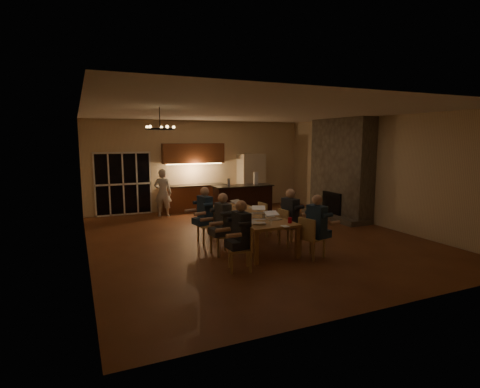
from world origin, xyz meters
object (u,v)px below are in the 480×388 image
object	(u,v)px
can_right	(258,208)
mug_front	(252,215)
bar_blender	(256,178)
laptop_f	(240,202)
person_right_near	(316,227)
person_left_mid	(223,224)
redcup_near	(290,220)
bar_bottle	(229,182)
can_cola	(223,203)
refrigerator	(251,181)
laptop_b	(274,215)
plate_far	(253,207)
person_left_near	(241,235)
plate_left	(252,222)
chair_left_near	(240,248)
mug_mid	(245,208)
laptop_e	(225,203)
redcup_mid	(227,210)
chair_right_near	(312,238)
standing_person	(163,193)
can_silver	(264,216)
bar_island	(243,202)
laptop_d	(259,209)
mug_back	(225,208)
laptop_c	(237,210)
chair_right_mid	(290,227)
chair_left_far	(207,225)
chair_left_mid	(222,234)
person_left_far	(205,214)
laptop_a	(258,218)
chandelier	(160,129)
dining_table	(248,229)
chair_right_far	(269,219)
person_right_mid	(290,218)
plate_near	(270,216)

from	to	relation	value
can_right	mug_front	bearing A→B (deg)	-127.50
bar_blender	laptop_f	bearing A→B (deg)	-118.85
person_right_near	person_left_mid	world-z (taller)	same
redcup_near	bar_bottle	world-z (taller)	bar_bottle
can_cola	refrigerator	bearing A→B (deg)	53.68
laptop_b	bar_blender	xyz separation A→B (m)	(1.36, 3.68, 0.42)
person_left_mid	laptop_f	world-z (taller)	person_left_mid
laptop_b	plate_far	bearing A→B (deg)	81.36
person_left_near	person_right_near	world-z (taller)	same
plate_left	bar_blender	bearing A→B (deg)	62.56
chair_left_near	redcup_near	distance (m)	1.44
plate_far	mug_front	bearing A→B (deg)	-117.66
person_left_near	mug_mid	world-z (taller)	person_left_near
laptop_e	redcup_mid	size ratio (longest dim) A/B	2.67
chair_right_near	person_left_near	world-z (taller)	person_left_near
chair_left_near	standing_person	world-z (taller)	standing_person
plate_left	can_silver	bearing A→B (deg)	27.54
bar_island	chair_left_near	bearing A→B (deg)	-114.04
chair_right_near	laptop_d	size ratio (longest dim) A/B	2.78
standing_person	bar_bottle	bearing A→B (deg)	166.16
can_cola	laptop_e	bearing A→B (deg)	-101.23
laptop_b	mug_back	world-z (taller)	laptop_b
laptop_c	chair_right_mid	bearing A→B (deg)	150.90
redcup_mid	laptop_b	bearing A→B (deg)	-62.37
chair_left_far	chair_left_mid	bearing A→B (deg)	-4.95
bar_island	person_left_far	xyz separation A→B (m)	(-2.00, -2.16, 0.15)
chair_left_far	can_silver	distance (m)	1.56
can_right	person_left_mid	bearing A→B (deg)	-147.44
chair_left_far	laptop_a	distance (m)	1.73
chair_left_far	plate_far	size ratio (longest dim) A/B	3.71
laptop_c	bar_bottle	world-z (taller)	bar_bottle
laptop_d	laptop_f	distance (m)	1.07
chair_right_mid	can_silver	xyz separation A→B (m)	(-0.81, -0.18, 0.37)
chandelier	plate_far	world-z (taller)	chandelier
mug_back	mug_front	bearing A→B (deg)	-79.08
person_left_far	redcup_mid	bearing A→B (deg)	53.41
can_right	plate_far	size ratio (longest dim) A/B	0.50
standing_person	bar_blender	size ratio (longest dim) A/B	3.92
bar_bottle	can_right	bearing A→B (deg)	-94.62
dining_table	laptop_f	distance (m)	1.14
person_right_near	standing_person	xyz separation A→B (m)	(-2.04, 5.73, 0.10)
dining_table	plate_far	world-z (taller)	plate_far
bar_island	redcup_mid	world-z (taller)	bar_island
chair_left_mid	chair_right_near	xyz separation A→B (m)	(1.68, -1.03, 0.00)
person_right_near	can_cola	world-z (taller)	person_right_near
chair_right_far	person_left_near	distance (m)	2.81
chair_right_far	person_right_mid	xyz separation A→B (m)	(-0.03, -1.10, 0.24)
laptop_c	redcup_mid	world-z (taller)	laptop_c
chair_left_mid	plate_near	bearing A→B (deg)	84.25
person_right_mid	laptop_b	size ratio (longest dim) A/B	4.31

